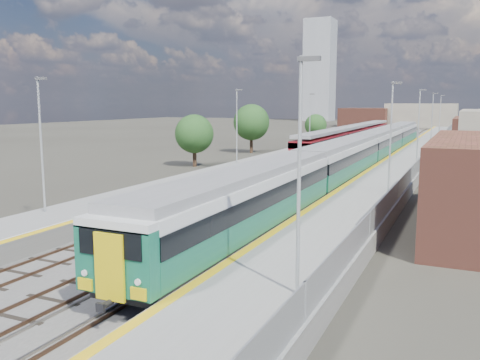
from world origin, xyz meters
The scene contains 11 objects.
ground centered at (0.00, 50.00, 0.00)m, with size 320.00×320.00×0.00m, color #47443A.
ballast_bed centered at (-2.25, 52.50, 0.03)m, with size 10.50×155.00×0.06m, color #565451.
tracks centered at (-1.65, 54.18, 0.11)m, with size 8.96×160.00×0.17m.
platform_right centered at (5.28, 52.49, 0.54)m, with size 4.70×155.00×8.52m.
platform_left centered at (-9.05, 52.49, 0.52)m, with size 4.30×155.00×8.52m.
buildings centered at (-18.12, 138.60, 10.70)m, with size 72.00×185.50×40.00m.
green_train centered at (1.50, 40.10, 2.29)m, with size 2.95×82.02×3.24m.
red_train centered at (-5.50, 68.06, 2.04)m, with size 2.73×55.43×3.45m.
tree_a centered at (-16.66, 36.69, 3.69)m, with size 4.33×4.33×5.86m.
tree_b centered at (-17.06, 54.00, 4.39)m, with size 5.14×5.14×6.97m.
tree_c centered at (-13.36, 74.29, 3.27)m, with size 3.84×3.84×5.20m.
Camera 1 is at (11.35, -13.05, 7.10)m, focal length 38.00 mm.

